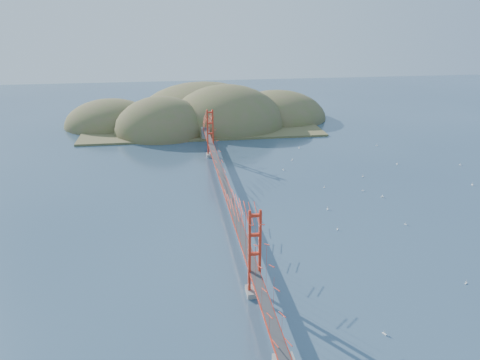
{
  "coord_description": "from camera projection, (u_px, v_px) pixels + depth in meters",
  "views": [
    {
      "loc": [
        -9.47,
        -80.27,
        34.31
      ],
      "look_at": [
        2.74,
        0.0,
        4.49
      ],
      "focal_mm": 35.0,
      "sensor_mm": 36.0,
      "label": 1
    }
  ],
  "objects": [
    {
      "name": "sailboat_14",
      "position": [
        328.0,
        209.0,
        84.84
      ],
      "size": [
        0.52,
        0.59,
        0.68
      ],
      "color": "white",
      "rests_on": "ground"
    },
    {
      "name": "sailboat_11",
      "position": [
        460.0,
        165.0,
        108.89
      ],
      "size": [
        0.56,
        0.56,
        0.63
      ],
      "color": "white",
      "rests_on": "ground"
    },
    {
      "name": "sailboat_16",
      "position": [
        363.0,
        190.0,
        93.52
      ],
      "size": [
        0.53,
        0.53,
        0.56
      ],
      "color": "white",
      "rests_on": "ground"
    },
    {
      "name": "sailboat_17",
      "position": [
        377.0,
        145.0,
        124.3
      ],
      "size": [
        0.54,
        0.51,
        0.61
      ],
      "color": "white",
      "rests_on": "ground"
    },
    {
      "name": "sailboat_3",
      "position": [
        324.0,
        187.0,
        95.19
      ],
      "size": [
        0.56,
        0.56,
        0.59
      ],
      "color": "white",
      "rests_on": "ground"
    },
    {
      "name": "sailboat_2",
      "position": [
        382.0,
        197.0,
        90.34
      ],
      "size": [
        0.58,
        0.52,
        0.66
      ],
      "color": "white",
      "rests_on": "ground"
    },
    {
      "name": "sailboat_6",
      "position": [
        405.0,
        224.0,
        78.9
      ],
      "size": [
        0.52,
        0.52,
        0.57
      ],
      "color": "white",
      "rests_on": "ground"
    },
    {
      "name": "sailboat_0",
      "position": [
        337.0,
        229.0,
        77.08
      ],
      "size": [
        0.48,
        0.51,
        0.57
      ],
      "color": "white",
      "rests_on": "ground"
    },
    {
      "name": "sailboat_1",
      "position": [
        283.0,
        170.0,
        105.44
      ],
      "size": [
        0.59,
        0.59,
        0.64
      ],
      "color": "white",
      "rests_on": "ground"
    },
    {
      "name": "sailboat_10",
      "position": [
        384.0,
        333.0,
        52.32
      ],
      "size": [
        0.57,
        0.57,
        0.63
      ],
      "color": "white",
      "rests_on": "ground"
    },
    {
      "name": "ground",
      "position": [
        226.0,
        203.0,
        87.66
      ],
      "size": [
        320.0,
        320.0,
        0.0
      ],
      "primitive_type": "plane",
      "color": "#324C65",
      "rests_on": "ground"
    },
    {
      "name": "sailboat_13",
      "position": [
        466.0,
        283.0,
        61.93
      ],
      "size": [
        0.54,
        0.54,
        0.58
      ],
      "color": "white",
      "rests_on": "ground"
    },
    {
      "name": "sailboat_8",
      "position": [
        363.0,
        176.0,
        101.3
      ],
      "size": [
        0.61,
        0.61,
        0.63
      ],
      "color": "white",
      "rests_on": "ground"
    },
    {
      "name": "bridge",
      "position": [
        225.0,
        168.0,
        85.41
      ],
      "size": [
        2.2,
        94.4,
        12.0
      ],
      "color": "gray",
      "rests_on": "ground"
    },
    {
      "name": "sailboat_15",
      "position": [
        299.0,
        148.0,
        121.99
      ],
      "size": [
        0.48,
        0.59,
        0.68
      ],
      "color": "white",
      "rests_on": "ground"
    },
    {
      "name": "sailboat_7",
      "position": [
        292.0,
        160.0,
        112.27
      ],
      "size": [
        0.55,
        0.47,
        0.63
      ],
      "color": "white",
      "rests_on": "ground"
    },
    {
      "name": "sailboat_4",
      "position": [
        397.0,
        164.0,
        109.52
      ],
      "size": [
        0.56,
        0.61,
        0.69
      ],
      "color": "white",
      "rests_on": "ground"
    },
    {
      "name": "sailboat_9",
      "position": [
        473.0,
        184.0,
        96.56
      ],
      "size": [
        0.6,
        0.65,
        0.73
      ],
      "color": "white",
      "rests_on": "ground"
    },
    {
      "name": "far_headlands",
      "position": [
        207.0,
        121.0,
        151.55
      ],
      "size": [
        84.0,
        58.0,
        25.0
      ],
      "color": "brown",
      "rests_on": "ground"
    }
  ]
}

